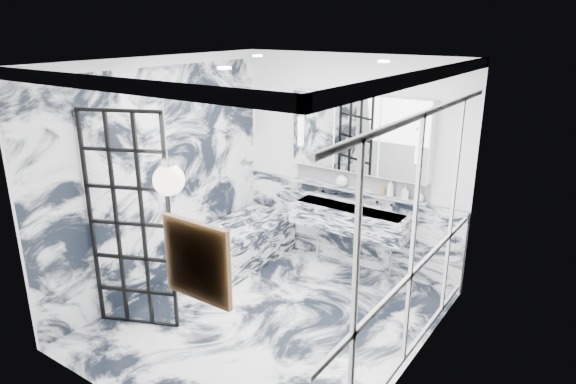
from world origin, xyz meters
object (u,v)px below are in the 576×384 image
Objects in this scene: mirror_cabinet at (359,134)px; crittall_door at (130,224)px; trough_sink at (349,219)px; bathtub at (239,244)px.

crittall_door is at bearing -116.34° from mirror_cabinet.
trough_sink is 0.84× the size of mirror_cabinet.
trough_sink is at bearing -90.00° from mirror_cabinet.
trough_sink is at bearing 26.48° from bathtub.
crittall_door reaches higher than bathtub.
trough_sink reaches higher than bathtub.
crittall_door reaches higher than mirror_cabinet.
bathtub is (-1.33, -0.66, -0.45)m from trough_sink.
crittall_door is 1.23× the size of mirror_cabinet.
trough_sink is 0.97× the size of bathtub.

